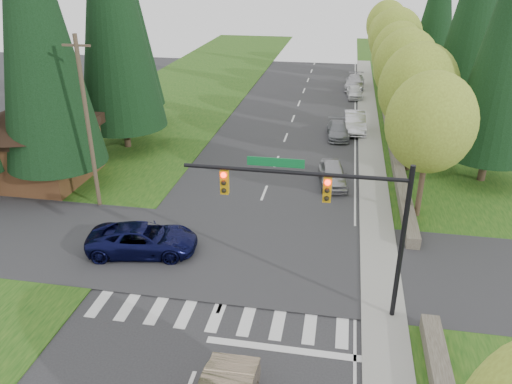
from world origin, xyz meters
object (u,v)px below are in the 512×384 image
(suv_navy, at_px, (143,239))
(parked_car_d, at_px, (355,92))
(parked_car_e, at_px, (355,82))
(parked_car_c, at_px, (355,122))
(parked_car_b, at_px, (338,130))
(parked_car_a, at_px, (333,174))

(suv_navy, xyz_separation_m, parked_car_d, (10.45, 33.27, -0.11))
(parked_car_e, bearing_deg, parked_car_d, -87.54)
(parked_car_c, bearing_deg, parked_car_b, -128.48)
(parked_car_b, bearing_deg, parked_car_c, 49.36)
(parked_car_d, relative_size, parked_car_e, 0.73)
(parked_car_a, xyz_separation_m, parked_car_b, (0.03, 9.67, -0.11))
(parked_car_b, relative_size, parked_car_e, 0.81)
(suv_navy, distance_m, parked_car_a, 13.67)
(suv_navy, height_order, parked_car_e, suv_navy)
(parked_car_d, height_order, parked_car_e, parked_car_e)
(parked_car_a, distance_m, parked_car_b, 9.67)
(parked_car_b, height_order, parked_car_e, parked_car_e)
(parked_car_a, xyz_separation_m, parked_car_d, (1.40, 23.03, -0.07))
(parked_car_b, xyz_separation_m, parked_car_e, (1.37, 17.57, 0.14))
(parked_car_a, height_order, parked_car_c, parked_car_c)
(parked_car_d, bearing_deg, parked_car_b, -100.69)
(suv_navy, relative_size, parked_car_e, 1.05)
(suv_navy, bearing_deg, parked_car_a, -51.07)
(parked_car_a, relative_size, parked_car_c, 0.85)
(suv_navy, bearing_deg, parked_car_b, -34.14)
(parked_car_b, distance_m, parked_car_d, 13.42)
(parked_car_e, bearing_deg, parked_car_b, -91.98)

